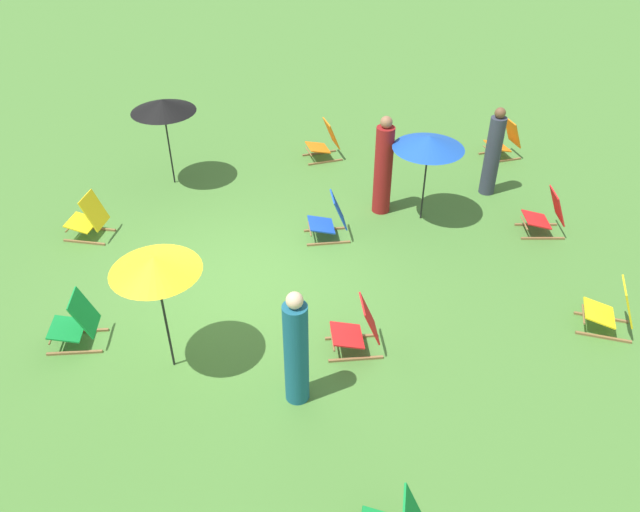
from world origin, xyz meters
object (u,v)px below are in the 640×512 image
deckchair_2 (325,142)px  umbrella_1 (155,264)px  deckchair_7 (613,310)px  person_0 (493,154)px  deckchair_0 (546,215)px  deckchair_4 (330,219)px  deckchair_1 (76,323)px  deckchair_6 (505,141)px  deckchair_9 (89,219)px  deckchair_8 (358,329)px  person_2 (296,351)px  person_1 (383,168)px  umbrella_2 (429,142)px  umbrella_0 (163,106)px

deckchair_2 → umbrella_1: (5.97, -2.34, 1.34)m
deckchair_7 → person_0: bearing=-151.4°
deckchair_0 → umbrella_1: bearing=-61.8°
deckchair_4 → deckchair_1: bearing=-60.8°
deckchair_4 → deckchair_7: bearing=51.9°
deckchair_6 → deckchair_7: 5.42m
deckchair_9 → person_0: (-1.24, 7.32, 0.46)m
deckchair_2 → deckchair_8: 5.77m
person_2 → deckchair_0: bearing=-112.7°
deckchair_1 → person_1: 5.75m
deckchair_6 → umbrella_2: bearing=-56.4°
person_1 → person_2: person_1 is taller
deckchair_7 → deckchair_9: same height
deckchair_2 → person_2: 6.65m
deckchair_0 → deckchair_8: bearing=-49.9°
deckchair_2 → umbrella_0: bearing=-88.4°
deckchair_9 → umbrella_1: (3.16, 1.88, 1.34)m
deckchair_2 → deckchair_7: same height
deckchair_9 → deckchair_4: bearing=99.3°
person_0 → person_1: bearing=-83.9°
deckchair_1 → person_0: size_ratio=0.48×
deckchair_8 → umbrella_1: (0.20, -2.53, 1.34)m
deckchair_0 → person_0: size_ratio=0.48×
deckchair_9 → person_1: (-0.66, 5.17, 0.52)m
deckchair_0 → deckchair_8: size_ratio=1.00×
deckchair_8 → person_1: (-3.62, 0.76, 0.52)m
person_2 → umbrella_0: bearing=-39.1°
deckchair_6 → deckchair_8: same height
person_1 → deckchair_2: bearing=-30.5°
deckchair_4 → person_2: person_2 is taller
umbrella_0 → deckchair_9: bearing=-31.6°
deckchair_1 → deckchair_7: 7.55m
deckchair_0 → deckchair_8: 4.50m
deckchair_6 → person_1: bearing=-68.2°
deckchair_2 → deckchair_6: bearing=73.5°
umbrella_1 → umbrella_0: bearing=-171.8°
deckchair_4 → deckchair_0: bearing=84.8°
deckchair_8 → umbrella_2: 3.80m
deckchair_4 → umbrella_0: size_ratio=0.48×
deckchair_1 → person_0: bearing=118.0°
deckchair_2 → deckchair_1: bearing=-49.2°
umbrella_1 → person_1: (-3.82, 3.28, -0.83)m
deckchair_0 → umbrella_0: bearing=-104.8°
umbrella_2 → deckchair_7: bearing=35.6°
deckchair_9 → umbrella_0: (-1.88, 1.16, 1.25)m
deckchair_6 → deckchair_9: bearing=-85.1°
deckchair_7 → umbrella_2: 3.94m
deckchair_1 → deckchair_9: size_ratio=0.99×
deckchair_1 → person_2: (1.12, 3.04, 0.44)m
person_0 → person_2: person_0 is taller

